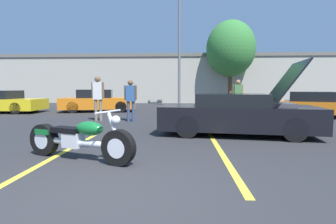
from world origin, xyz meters
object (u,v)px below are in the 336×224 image
at_px(show_car_hood_open, 238,114).
at_px(parked_car_left_row, 0,102).
at_px(spectator_by_show_car, 98,94).
at_px(motorcycle, 79,139).
at_px(spectator_midground, 131,97).
at_px(parked_car_right_row, 314,105).
at_px(light_pole, 180,43).
at_px(spectator_near_motorcycle, 238,94).
at_px(tree_background, 231,49).
at_px(parked_car_mid_row, 98,101).

height_order(show_car_hood_open, parked_car_left_row, show_car_hood_open).
bearing_deg(show_car_hood_open, spectator_by_show_car, 158.59).
xyz_separation_m(motorcycle, spectator_midground, (-0.13, 5.66, 0.60)).
relative_size(show_car_hood_open, parked_car_right_row, 1.03).
relative_size(light_pole, spectator_by_show_car, 4.47).
xyz_separation_m(spectator_near_motorcycle, spectator_by_show_car, (-6.14, -2.47, 0.05)).
height_order(show_car_hood_open, parked_car_right_row, show_car_hood_open).
height_order(tree_background, motorcycle, tree_background).
height_order(tree_background, parked_car_left_row, tree_background).
height_order(spectator_near_motorcycle, spectator_midground, spectator_near_motorcycle).
xyz_separation_m(light_pole, parked_car_right_row, (6.27, -5.96, -3.86)).
relative_size(spectator_by_show_car, spectator_midground, 1.09).
distance_m(light_pole, spectator_by_show_car, 9.31).
distance_m(light_pole, spectator_midground, 9.07).
height_order(parked_car_right_row, parked_car_left_row, parked_car_left_row).
relative_size(motorcycle, spectator_by_show_car, 1.26).
distance_m(parked_car_left_row, spectator_midground, 8.56).
xyz_separation_m(tree_background, parked_car_right_row, (2.14, -9.71, -4.02)).
xyz_separation_m(parked_car_left_row, spectator_near_motorcycle, (12.62, -0.80, 0.47)).
distance_m(parked_car_left_row, parked_car_mid_row, 5.20).
height_order(parked_car_left_row, spectator_near_motorcycle, spectator_near_motorcycle).
bearing_deg(spectator_midground, parked_car_mid_row, 122.39).
bearing_deg(spectator_by_show_car, spectator_near_motorcycle, 21.94).
height_order(tree_background, spectator_near_motorcycle, tree_background).
xyz_separation_m(motorcycle, show_car_hood_open, (3.53, 2.92, 0.20)).
bearing_deg(spectator_by_show_car, spectator_midground, -5.26).
height_order(parked_car_right_row, parked_car_mid_row, parked_car_mid_row).
bearing_deg(motorcycle, spectator_midground, 111.90).
relative_size(tree_background, show_car_hood_open, 1.52).
distance_m(spectator_near_motorcycle, spectator_midground, 5.44).
bearing_deg(spectator_near_motorcycle, parked_car_mid_row, 167.25).
xyz_separation_m(show_car_hood_open, spectator_by_show_car, (-5.02, 2.87, 0.50)).
height_order(parked_car_mid_row, spectator_by_show_car, spectator_by_show_car).
distance_m(tree_background, parked_car_mid_row, 12.31).
bearing_deg(parked_car_mid_row, show_car_hood_open, -59.71).
bearing_deg(spectator_by_show_car, parked_car_right_row, 12.26).
distance_m(parked_car_right_row, parked_car_left_row, 16.11).
height_order(tree_background, spectator_by_show_car, tree_background).
bearing_deg(motorcycle, light_pole, 103.13).
bearing_deg(parked_car_right_row, tree_background, 124.74).
bearing_deg(parked_car_right_row, motorcycle, -113.48).
relative_size(light_pole, parked_car_right_row, 1.82).
relative_size(tree_background, spectator_near_motorcycle, 3.97).
height_order(tree_background, parked_car_mid_row, tree_background).
xyz_separation_m(tree_background, parked_car_left_row, (-13.93, -8.51, -4.01)).
bearing_deg(spectator_midground, spectator_near_motorcycle, 28.55).
height_order(motorcycle, parked_car_right_row, parked_car_right_row).
relative_size(tree_background, motorcycle, 3.02).
bearing_deg(parked_car_mid_row, spectator_near_motorcycle, -24.66).
relative_size(show_car_hood_open, spectator_near_motorcycle, 2.62).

